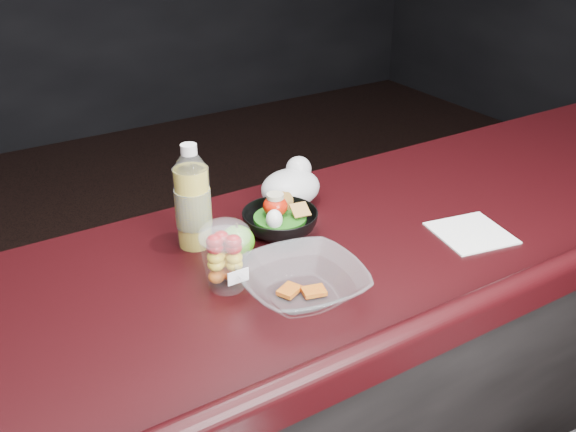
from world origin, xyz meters
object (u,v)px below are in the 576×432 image
object	(u,v)px
takeout_bowl	(302,283)
fruit_cup	(226,254)
lemonade_bottle	(193,204)
green_apple	(237,241)
snack_bowl	(279,221)

from	to	relation	value
takeout_bowl	fruit_cup	bearing A→B (deg)	135.86
lemonade_bottle	takeout_bowl	bearing A→B (deg)	-72.53
lemonade_bottle	fruit_cup	bearing A→B (deg)	-95.29
lemonade_bottle	takeout_bowl	world-z (taller)	lemonade_bottle
green_apple	takeout_bowl	size ratio (longest dim) A/B	0.30
green_apple	snack_bowl	world-z (taller)	snack_bowl
lemonade_bottle	snack_bowl	size ratio (longest dim) A/B	1.13
green_apple	snack_bowl	xyz separation A→B (m)	(0.13, 0.04, -0.00)
fruit_cup	snack_bowl	xyz separation A→B (m)	(0.20, 0.13, -0.04)
fruit_cup	takeout_bowl	bearing A→B (deg)	-44.14
green_apple	takeout_bowl	world-z (taller)	green_apple
lemonade_bottle	snack_bowl	bearing A→B (deg)	-17.10
fruit_cup	snack_bowl	bearing A→B (deg)	32.79
snack_bowl	green_apple	bearing A→B (deg)	-164.15
fruit_cup	lemonade_bottle	bearing A→B (deg)	84.71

